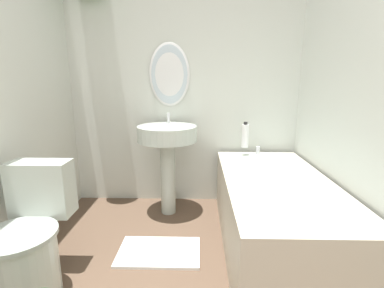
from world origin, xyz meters
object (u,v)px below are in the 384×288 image
bathtub (275,211)px  pedestal_sink (167,145)px  toilet (28,244)px  shampoo_bottle (245,135)px

bathtub → pedestal_sink: bearing=148.2°
toilet → shampoo_bottle: 1.86m
pedestal_sink → bathtub: bearing=-31.8°
shampoo_bottle → bathtub: bearing=-78.6°
pedestal_sink → shampoo_bottle: bearing=10.2°
bathtub → shampoo_bottle: 0.80m
toilet → shampoo_bottle: shampoo_bottle is taller
pedestal_sink → bathtub: (0.84, -0.52, -0.38)m
pedestal_sink → bathtub: 1.06m
toilet → bathtub: 1.62m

